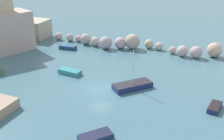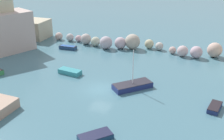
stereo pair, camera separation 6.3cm
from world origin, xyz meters
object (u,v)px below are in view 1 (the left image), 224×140
(moored_boat_0, at_px, (133,86))
(moored_boat_1, at_px, (68,47))
(moored_boat_4, at_px, (96,137))
(moored_boat_5, at_px, (215,107))
(moored_boat_2, at_px, (70,72))

(moored_boat_0, relative_size, moored_boat_1, 1.65)
(moored_boat_0, height_order, moored_boat_1, moored_boat_0)
(moored_boat_1, bearing_deg, moored_boat_4, -58.16)
(moored_boat_1, relative_size, moored_boat_5, 1.12)
(moored_boat_0, bearing_deg, moored_boat_4, -136.67)
(moored_boat_0, xyz_separation_m, moored_boat_5, (9.91, -1.75, -0.11))
(moored_boat_5, bearing_deg, moored_boat_4, -36.65)
(moored_boat_0, relative_size, moored_boat_4, 1.56)
(moored_boat_2, bearing_deg, moored_boat_4, -45.22)
(moored_boat_0, distance_m, moored_boat_2, 9.65)
(moored_boat_0, xyz_separation_m, moored_boat_2, (-9.57, 1.19, -0.06))
(moored_boat_2, bearing_deg, moored_boat_5, -1.08)
(moored_boat_0, distance_m, moored_boat_1, 18.51)
(moored_boat_2, height_order, moored_boat_4, moored_boat_2)
(moored_boat_1, bearing_deg, moored_boat_0, -37.74)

